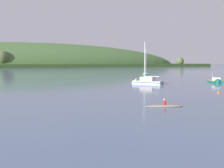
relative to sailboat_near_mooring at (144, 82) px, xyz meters
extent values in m
cube|color=#314A21|center=(-43.48, 202.36, 1.38)|extent=(456.96, 102.50, 3.42)
ellipsoid|color=#476B38|center=(-22.09, 225.94, -0.33)|extent=(368.31, 111.06, 53.87)
sphere|color=#4C5B33|center=(-54.17, 191.00, 8.16)|extent=(14.49, 14.49, 14.49)
sphere|color=#4C5B33|center=(151.10, 210.41, 6.48)|extent=(9.68, 9.68, 9.68)
cube|color=#ADB2BC|center=(0.65, -0.68, -0.18)|extent=(6.59, 6.72, 1.23)
cone|color=#ADB2BC|center=(-1.65, 1.73, -0.18)|extent=(3.06, 3.02, 2.63)
cube|color=navy|center=(0.65, -0.68, 0.09)|extent=(6.61, 6.74, 0.15)
cube|color=#BCB299|center=(0.53, -0.56, 0.87)|extent=(3.42, 3.46, 0.88)
cylinder|color=silver|center=(0.07, -0.08, 4.89)|extent=(0.19, 0.19, 8.91)
cylinder|color=silver|center=(1.28, -1.34, 1.46)|extent=(2.53, 2.64, 0.15)
cube|color=#0F564C|center=(13.91, 27.91, -0.34)|extent=(4.12, 6.68, 1.06)
cone|color=#0F564C|center=(12.86, 24.93, -0.34)|extent=(2.46, 2.17, 2.05)
cube|color=gold|center=(13.91, 27.91, -0.04)|extent=(4.14, 6.68, 0.11)
cube|color=#BCB299|center=(13.86, 27.76, 0.47)|extent=(2.32, 3.17, 0.56)
cylinder|color=silver|center=(13.65, 27.16, 4.86)|extent=(0.15, 0.15, 9.33)
cylinder|color=silver|center=(14.20, 28.73, 0.90)|extent=(1.22, 3.17, 0.12)
cube|color=#0F564C|center=(18.12, -2.23, -0.17)|extent=(3.77, 5.45, 0.80)
cone|color=#0F564C|center=(17.14, -4.58, -0.17)|extent=(1.93, 1.41, 1.76)
cube|color=gold|center=(18.12, -2.23, 0.19)|extent=(3.81, 5.47, 0.08)
cube|color=silver|center=(17.69, -3.28, 0.63)|extent=(1.91, 2.01, 0.79)
cube|color=#192833|center=(17.40, -3.96, 0.74)|extent=(1.18, 0.53, 0.44)
cylinder|color=#B2B2B7|center=(18.82, -0.57, 1.22)|extent=(0.06, 0.06, 1.98)
ellipsoid|color=gray|center=(-10.13, -26.44, -0.26)|extent=(4.41, 1.72, 0.30)
cylinder|color=#B21E19|center=(-10.13, -26.44, 0.07)|extent=(0.38, 0.38, 0.55)
sphere|color=tan|center=(-10.13, -26.44, 0.47)|extent=(0.22, 0.22, 0.22)
cylinder|color=olive|center=(-9.96, -26.08, 0.00)|extent=(0.29, 1.23, 0.89)
sphere|color=#EA5B19|center=(4.54, -18.56, -0.33)|extent=(0.47, 0.47, 0.47)
cylinder|color=black|center=(4.54, -18.56, -0.06)|extent=(0.04, 0.04, 0.08)
camera|label=1|loc=(-23.58, -49.22, 4.60)|focal=37.40mm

